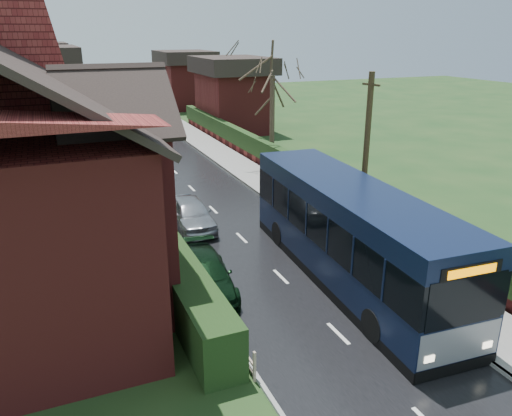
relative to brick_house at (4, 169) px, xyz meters
name	(u,v)px	position (x,y,z in m)	size (l,w,h in m)	color
ground	(307,303)	(8.73, -4.78, -4.38)	(140.00, 140.00, 0.00)	#31461E
road	(213,210)	(8.73, 5.22, -4.37)	(6.00, 100.00, 0.02)	black
pavement	(288,199)	(12.98, 5.22, -4.31)	(2.50, 100.00, 0.14)	slate
kerb_right	(268,201)	(11.78, 5.22, -4.31)	(0.12, 100.00, 0.14)	gray
kerb_left	(154,217)	(5.68, 5.22, -4.33)	(0.12, 100.00, 0.10)	gray
front_hedge	(157,244)	(4.83, 0.22, -3.58)	(1.20, 16.00, 1.60)	#1B3213
picket_fence	(177,249)	(5.58, 0.22, -3.93)	(0.10, 16.00, 0.90)	tan
right_wall_hedge	(314,179)	(14.53, 5.22, -3.36)	(0.60, 50.00, 1.80)	maroon
brick_house	(4,169)	(0.00, 0.00, 0.00)	(9.30, 14.60, 10.30)	maroon
bus	(350,235)	(10.93, -3.84, -2.62)	(3.36, 11.80, 3.54)	black
car_silver	(190,213)	(7.02, 3.29, -3.66)	(1.68, 4.18, 1.42)	#B1B0B5
car_green	(205,275)	(5.83, -2.69, -3.75)	(1.76, 4.32, 1.25)	black
car_distant	(138,111)	(10.57, 36.40, -3.71)	(1.41, 4.05, 1.33)	black
bus_stop_sign	(327,186)	(12.73, 0.86, -2.35)	(0.21, 0.46, 3.07)	slate
telegraph_pole	(366,159)	(13.53, -0.78, -0.77)	(0.24, 0.91, 7.12)	#312716
tree_right_far	(273,69)	(14.92, 11.60, 2.03)	(4.44, 4.44, 8.57)	#3E3124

